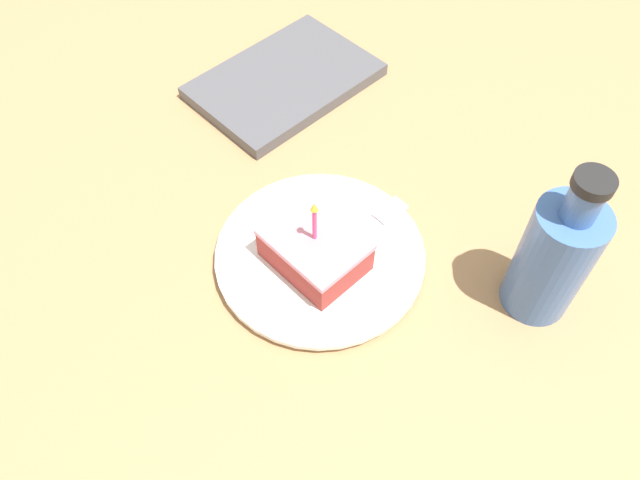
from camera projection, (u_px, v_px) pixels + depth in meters
ground_plane at (344, 265)px, 0.81m from camera, size 2.40×2.40×0.04m
plate at (320, 255)px, 0.78m from camera, size 0.26×0.26×0.02m
cake_slice at (315, 249)px, 0.75m from camera, size 0.09×0.12×0.11m
fork at (367, 231)px, 0.79m from camera, size 0.16×0.03×0.00m
bottle at (554, 257)px, 0.69m from camera, size 0.08×0.08×0.22m
marble_board at (285, 81)px, 0.98m from camera, size 0.28×0.19×0.02m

